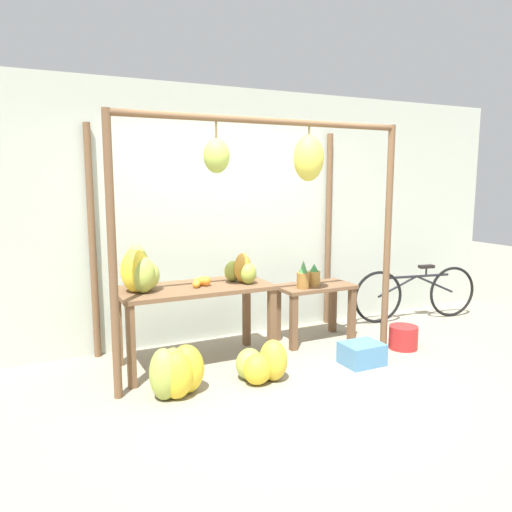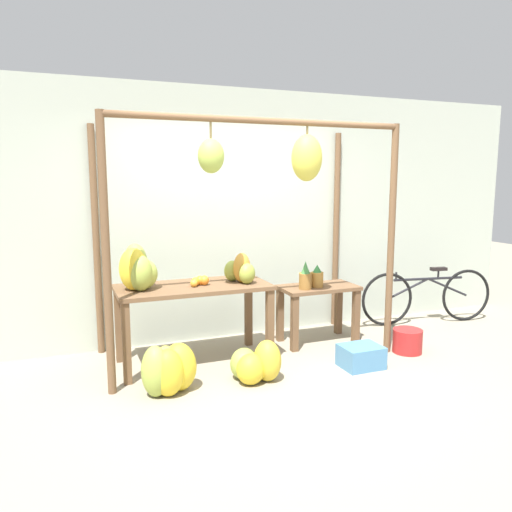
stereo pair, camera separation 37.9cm
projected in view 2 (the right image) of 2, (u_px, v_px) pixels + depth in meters
ground_plane at (280, 385)px, 4.42m from camera, size 20.00×20.00×0.00m
shop_wall_back at (224, 215)px, 5.64m from camera, size 8.00×0.08×2.80m
stall_awning at (261, 194)px, 4.76m from camera, size 2.88×1.26×2.34m
display_table_main at (193, 298)px, 4.87m from camera, size 1.48×0.69×0.78m
display_table_side at (318, 300)px, 5.52m from camera, size 0.86×0.47×0.64m
banana_pile_on_table at (137, 270)px, 4.63m from camera, size 0.43×0.47×0.42m
orange_pile at (200, 281)px, 4.83m from camera, size 0.20×0.15×0.10m
pineapple_cluster at (309, 278)px, 5.36m from camera, size 0.30×0.18×0.30m
banana_pile_ground_left at (168, 370)px, 4.21m from camera, size 0.54×0.42×0.44m
banana_pile_ground_right at (255, 364)px, 4.48m from camera, size 0.52×0.47×0.38m
fruit_crate_white at (361, 356)px, 4.82m from camera, size 0.39×0.31×0.21m
blue_bucket at (407, 341)px, 5.23m from camera, size 0.31×0.31×0.25m
parked_bicycle at (427, 296)px, 6.27m from camera, size 1.74×0.34×0.71m
papaya_pile at (241, 270)px, 4.96m from camera, size 0.30×0.38×0.30m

